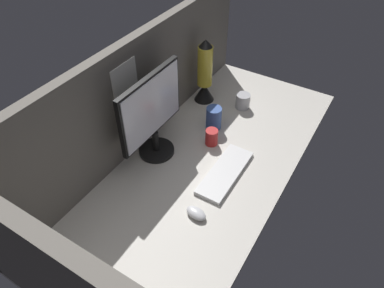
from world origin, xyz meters
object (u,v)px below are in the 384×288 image
Objects in this scene: lava_lamp at (205,76)px; mug_ceramic_blue at (214,118)px; keyboard at (225,172)px; monitor at (152,113)px; mug_red_plastic at (212,137)px; mug_steel at (243,101)px; mouse at (196,213)px.

mug_ceramic_blue is at bearing -138.88° from lava_lamp.
lava_lamp is (47.94, 39.25, 15.28)cm from keyboard.
monitor is 1.19× the size of keyboard.
mug_red_plastic is (20.02, -21.43, -20.05)cm from monitor.
mug_ceramic_blue is 1.47× the size of mug_steel.
mug_red_plastic is at bearing -46.96° from monitor.
keyboard is at bearing -83.24° from monitor.
mouse is at bearing -158.87° from mug_red_plastic.
mouse is at bearing -168.34° from mug_steel.
monitor is at bearing -178.22° from lava_lamp.
keyboard is at bearing -142.08° from mug_ceramic_blue.
mug_red_plastic is at bearing 179.71° from mug_steel.
keyboard is 27.97cm from mouse.
lava_lamp is at bearing 41.12° from mug_ceramic_blue.
lava_lamp is at bearing 101.39° from mug_steel.
monitor reaches higher than mouse.
mug_steel is 37.07cm from mug_red_plastic.
mug_steel is at bearing 19.52° from mouse.
lava_lamp reaches higher than mug_ceramic_blue.
monitor is 53.05cm from lava_lamp.
mug_ceramic_blue is at bearing -26.43° from monitor.
mug_red_plastic is (43.51, 16.81, 2.67)cm from mouse.
mug_steel is at bearing 16.49° from keyboard.
mug_red_plastic is (-12.18, -5.43, -2.11)cm from mug_ceramic_blue.
monitor is 5.00× the size of mug_steel.
mug_ceramic_blue is 0.33× the size of lava_lamp.
keyboard is 3.85× the size of mouse.
mug_steel is at bearing -20.75° from monitor.
lava_lamp reaches higher than mug_steel.
mouse is 46.72cm from mug_red_plastic.
lava_lamp reaches higher than mouse.
monitor is 35.52cm from mug_red_plastic.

